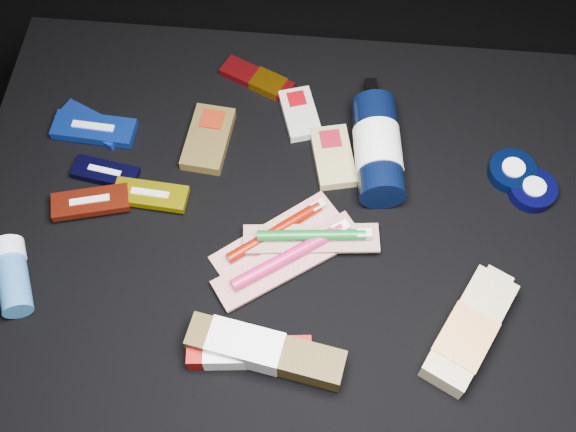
# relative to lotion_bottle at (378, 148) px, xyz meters

# --- Properties ---
(ground) EXTENTS (3.00, 3.00, 0.00)m
(ground) POSITION_rel_lotion_bottle_xyz_m (-0.15, -0.14, -0.44)
(ground) COLOR black
(ground) RESTS_ON ground
(cloth_table) EXTENTS (0.98, 0.78, 0.40)m
(cloth_table) POSITION_rel_lotion_bottle_xyz_m (-0.15, -0.14, -0.24)
(cloth_table) COLOR black
(cloth_table) RESTS_ON ground
(luna_bar_0) EXTENTS (0.12, 0.09, 0.02)m
(luna_bar_0) POSITION_rel_lotion_bottle_xyz_m (-0.47, 0.02, -0.03)
(luna_bar_0) COLOR #1937BA
(luna_bar_0) RESTS_ON cloth_table
(luna_bar_1) EXTENTS (0.14, 0.06, 0.02)m
(luna_bar_1) POSITION_rel_lotion_bottle_xyz_m (-0.46, 0.01, -0.03)
(luna_bar_1) COLOR #1239BB
(luna_bar_1) RESTS_ON cloth_table
(luna_bar_2) EXTENTS (0.11, 0.05, 0.01)m
(luna_bar_2) POSITION_rel_lotion_bottle_xyz_m (-0.43, -0.07, -0.03)
(luna_bar_2) COLOR black
(luna_bar_2) RESTS_ON cloth_table
(luna_bar_3) EXTENTS (0.12, 0.05, 0.02)m
(luna_bar_3) POSITION_rel_lotion_bottle_xyz_m (-0.35, -0.10, -0.02)
(luna_bar_3) COLOR #B7A706
(luna_bar_3) RESTS_ON cloth_table
(luna_bar_4) EXTENTS (0.13, 0.07, 0.02)m
(luna_bar_4) POSITION_rel_lotion_bottle_xyz_m (-0.44, -0.13, -0.02)
(luna_bar_4) COLOR maroon
(luna_bar_4) RESTS_ON cloth_table
(clif_bar_0) EXTENTS (0.08, 0.13, 0.02)m
(clif_bar_0) POSITION_rel_lotion_bottle_xyz_m (-0.27, 0.02, -0.03)
(clif_bar_0) COLOR #4B3B18
(clif_bar_0) RESTS_ON cloth_table
(clif_bar_1) EXTENTS (0.08, 0.11, 0.02)m
(clif_bar_1) POSITION_rel_lotion_bottle_xyz_m (-0.13, 0.08, -0.03)
(clif_bar_1) COLOR #B1B1A9
(clif_bar_1) RESTS_ON cloth_table
(clif_bar_2) EXTENTS (0.08, 0.12, 0.02)m
(clif_bar_2) POSITION_rel_lotion_bottle_xyz_m (-0.07, -0.00, -0.03)
(clif_bar_2) COLOR tan
(clif_bar_2) RESTS_ON cloth_table
(power_bar) EXTENTS (0.13, 0.09, 0.02)m
(power_bar) POSITION_rel_lotion_bottle_xyz_m (-0.20, 0.14, -0.03)
(power_bar) COLOR maroon
(power_bar) RESTS_ON cloth_table
(lotion_bottle) EXTENTS (0.09, 0.23, 0.07)m
(lotion_bottle) POSITION_rel_lotion_bottle_xyz_m (0.00, 0.00, 0.00)
(lotion_bottle) COLOR black
(lotion_bottle) RESTS_ON cloth_table
(cream_tin_upper) EXTENTS (0.07, 0.07, 0.02)m
(cream_tin_upper) POSITION_rel_lotion_bottle_xyz_m (0.22, -0.01, -0.03)
(cream_tin_upper) COLOR black
(cream_tin_upper) RESTS_ON cloth_table
(cream_tin_lower) EXTENTS (0.07, 0.07, 0.02)m
(cream_tin_lower) POSITION_rel_lotion_bottle_xyz_m (0.25, -0.04, -0.03)
(cream_tin_lower) COLOR black
(cream_tin_lower) RESTS_ON cloth_table
(bodywash_bottle) EXTENTS (0.14, 0.19, 0.04)m
(bodywash_bottle) POSITION_rel_lotion_bottle_xyz_m (0.14, -0.29, -0.02)
(bodywash_bottle) COLOR tan
(bodywash_bottle) RESTS_ON cloth_table
(deodorant_stick) EXTENTS (0.09, 0.12, 0.05)m
(deodorant_stick) POSITION_rel_lotion_bottle_xyz_m (-0.52, -0.26, -0.01)
(deodorant_stick) COLOR #295D97
(deodorant_stick) RESTS_ON cloth_table
(toothbrush_pack_0) EXTENTS (0.19, 0.17, 0.02)m
(toothbrush_pack_0) POSITION_rel_lotion_bottle_xyz_m (-0.15, -0.15, -0.03)
(toothbrush_pack_0) COLOR silver
(toothbrush_pack_0) RESTS_ON cloth_table
(toothbrush_pack_1) EXTENTS (0.22, 0.18, 0.03)m
(toothbrush_pack_1) POSITION_rel_lotion_bottle_xyz_m (-0.12, -0.19, -0.02)
(toothbrush_pack_1) COLOR beige
(toothbrush_pack_1) RESTS_ON cloth_table
(toothbrush_pack_2) EXTENTS (0.21, 0.07, 0.02)m
(toothbrush_pack_2) POSITION_rel_lotion_bottle_xyz_m (-0.09, -0.16, -0.01)
(toothbrush_pack_2) COLOR #B5AFA9
(toothbrush_pack_2) RESTS_ON cloth_table
(toothpaste_carton_red) EXTENTS (0.17, 0.06, 0.03)m
(toothpaste_carton_red) POSITION_rel_lotion_bottle_xyz_m (-0.17, -0.34, -0.02)
(toothpaste_carton_red) COLOR maroon
(toothpaste_carton_red) RESTS_ON cloth_table
(toothpaste_carton_green) EXTENTS (0.22, 0.08, 0.04)m
(toothpaste_carton_green) POSITION_rel_lotion_bottle_xyz_m (-0.15, -0.34, -0.01)
(toothpaste_carton_green) COLOR #403212
(toothpaste_carton_green) RESTS_ON cloth_table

